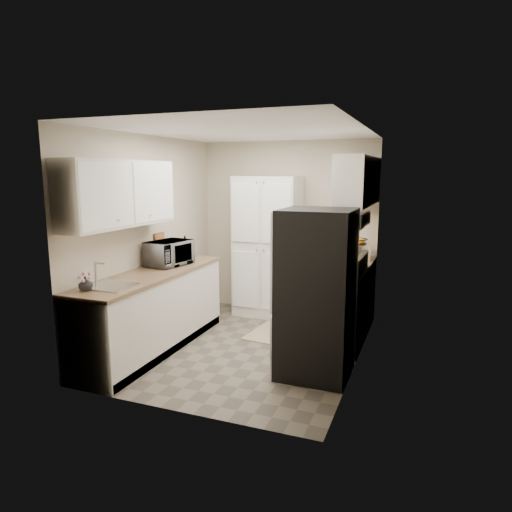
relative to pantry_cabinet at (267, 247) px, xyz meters
The scene contains 16 objects.
ground 1.66m from the pantry_cabinet, 81.35° to the right, with size 3.20×3.20×0.00m, color #665B4C.
room_shell 1.48m from the pantry_cabinet, 82.18° to the right, with size 2.64×3.24×2.52m.
pantry_cabinet is the anchor object (origin of this frame).
base_cabinet_left 2.00m from the pantry_cabinet, 114.36° to the right, with size 0.60×2.30×0.88m, color silver.
countertop_left 1.92m from the pantry_cabinet, 114.36° to the right, with size 0.63×2.33×0.04m, color #846647.
base_cabinet_right 1.32m from the pantry_cabinet, ahead, with size 0.60×0.80×0.88m, color silver.
countertop_right 1.20m from the pantry_cabinet, ahead, with size 0.63×0.83×0.04m, color #846647.
electric_range 1.58m from the pantry_cabinet, 38.22° to the right, with size 0.71×0.78×1.13m.
refrigerator 2.07m from the pantry_cabinet, 56.54° to the right, with size 0.70×0.72×1.70m, color #B7B7BC.
microwave 1.55m from the pantry_cabinet, 122.01° to the right, with size 0.55×0.37×0.30m, color silver.
wine_bottle 1.20m from the pantry_cabinet, 138.00° to the right, with size 0.07×0.07×0.27m, color black.
flower_vase 2.83m from the pantry_cabinet, 108.74° to the right, with size 0.14×0.14×0.14m, color white.
cutting_board 1.13m from the pantry_cabinet, 133.88° to the right, with size 0.02×0.21×0.26m, color #3E8834.
toaster_oven 1.29m from the pantry_cabinet, ahead, with size 0.28×0.35×0.20m, color silver.
fruit_basket 1.30m from the pantry_cabinet, ahead, with size 0.25×0.25×0.10m, color orange, non-canonical shape.
kitchen_mat 1.28m from the pantry_cabinet, 63.49° to the right, with size 0.54×0.86×0.01m, color tan.
Camera 1 is at (1.97, -4.77, 2.04)m, focal length 32.00 mm.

